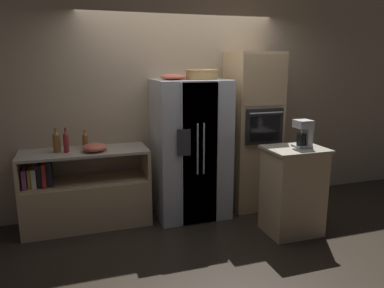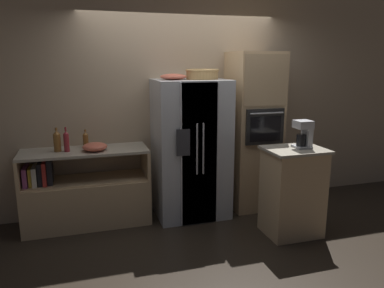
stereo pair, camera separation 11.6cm
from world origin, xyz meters
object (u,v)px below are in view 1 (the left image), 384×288
object	(u,v)px
bottle_tall	(66,142)
mixing_bowl	(95,147)
bottle_short	(85,140)
coffee_maker	(304,132)
fruit_bowl	(173,77)
bottle_wide	(56,142)
refrigerator	(191,149)
wall_oven	(252,131)
wicker_basket	(202,74)

from	to	relation	value
bottle_tall	mixing_bowl	distance (m)	0.32
bottle_short	coffee_maker	bearing A→B (deg)	-24.74
fruit_bowl	bottle_tall	distance (m)	1.44
bottle_wide	coffee_maker	size ratio (longest dim) A/B	0.91
refrigerator	fruit_bowl	world-z (taller)	fruit_bowl
wall_oven	coffee_maker	xyz separation A→B (m)	(0.17, -0.90, 0.14)
fruit_bowl	mixing_bowl	world-z (taller)	fruit_bowl
mixing_bowl	bottle_short	bearing A→B (deg)	115.94
wicker_basket	bottle_short	distance (m)	1.60
fruit_bowl	bottle_tall	size ratio (longest dim) A/B	1.11
refrigerator	fruit_bowl	size ratio (longest dim) A/B	5.44
wicker_basket	bottle_tall	bearing A→B (deg)	178.59
coffee_maker	mixing_bowl	bearing A→B (deg)	158.62
wicker_basket	refrigerator	bearing A→B (deg)	-173.43
coffee_maker	bottle_wide	bearing A→B (deg)	159.87
bottle_short	mixing_bowl	distance (m)	0.22
refrigerator	wicker_basket	xyz separation A→B (m)	(0.15, 0.02, 0.92)
mixing_bowl	wall_oven	bearing A→B (deg)	1.28
bottle_wide	wall_oven	bearing A→B (deg)	-1.19
refrigerator	bottle_tall	bearing A→B (deg)	177.79
wall_oven	bottle_tall	world-z (taller)	wall_oven
wicker_basket	bottle_tall	size ratio (longest dim) A/B	1.42
refrigerator	bottle_short	distance (m)	1.28
bottle_tall	bottle_short	world-z (taller)	bottle_tall
wicker_basket	wall_oven	bearing A→B (deg)	2.50
wall_oven	fruit_bowl	xyz separation A→B (m)	(-1.09, -0.05, 0.72)
wall_oven	coffee_maker	world-z (taller)	wall_oven
coffee_maker	wall_oven	bearing A→B (deg)	100.37
refrigerator	fruit_bowl	xyz separation A→B (m)	(-0.22, 0.00, 0.89)
refrigerator	bottle_tall	xyz separation A→B (m)	(-1.46, 0.06, 0.18)
wicker_basket	bottle_short	bearing A→B (deg)	172.59
refrigerator	wall_oven	distance (m)	0.89
wall_oven	mixing_bowl	world-z (taller)	wall_oven
wicker_basket	coffee_maker	bearing A→B (deg)	-44.46
refrigerator	wall_oven	xyz separation A→B (m)	(0.87, 0.05, 0.17)
bottle_wide	coffee_maker	distance (m)	2.77
bottle_tall	coffee_maker	size ratio (longest dim) A/B	0.94
wicker_basket	bottle_tall	distance (m)	1.77
bottle_short	wicker_basket	bearing A→B (deg)	-7.41
wall_oven	bottle_wide	size ratio (longest dim) A/B	7.43
bottle_wide	refrigerator	bearing A→B (deg)	-3.61
bottle_tall	mixing_bowl	world-z (taller)	bottle_tall
bottle_wide	mixing_bowl	distance (m)	0.43
bottle_wide	coffee_maker	world-z (taller)	coffee_maker
bottle_tall	coffee_maker	distance (m)	2.66
bottle_short	bottle_wide	xyz separation A→B (m)	(-0.32, -0.10, 0.02)
refrigerator	bottle_short	xyz separation A→B (m)	(-1.25, 0.20, 0.16)
fruit_bowl	bottle_wide	distance (m)	1.53
mixing_bowl	bottle_wide	bearing A→B (deg)	166.85
wall_oven	bottle_short	distance (m)	2.12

